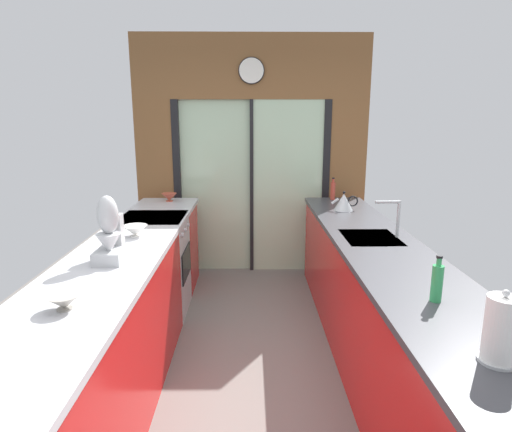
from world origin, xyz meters
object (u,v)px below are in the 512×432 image
mixing_bowl_far (169,197)px  soap_bottle_far (333,190)px  mixing_bowl_near (64,302)px  paper_towel_roll (501,330)px  kettle (344,202)px  stand_mixer (110,236)px  oven_range (155,265)px  mixing_bowl_mid (135,231)px  soap_bottle_near (437,282)px

mixing_bowl_far → soap_bottle_far: bearing=2.2°
mixing_bowl_near → paper_towel_roll: paper_towel_roll is taller
kettle → mixing_bowl_far: bearing=164.8°
stand_mixer → paper_towel_roll: bearing=-33.3°
oven_range → mixing_bowl_mid: 0.83m
oven_range → mixing_bowl_mid: bearing=-88.4°
oven_range → kettle: kettle is taller
soap_bottle_far → paper_towel_roll: paper_towel_roll is taller
mixing_bowl_near → mixing_bowl_mid: (0.00, 1.27, 0.01)m
oven_range → mixing_bowl_far: 0.91m
stand_mixer → soap_bottle_near: 1.89m
soap_bottle_far → stand_mixer: bearing=-131.0°
mixing_bowl_mid → kettle: bearing=27.3°
soap_bottle_far → mixing_bowl_mid: bearing=-140.4°
mixing_bowl_far → oven_range: bearing=-91.4°
kettle → mixing_bowl_mid: bearing=-152.7°
mixing_bowl_mid → oven_range: bearing=91.6°
oven_range → kettle: 1.90m
soap_bottle_near → paper_towel_roll: (0.00, -0.54, 0.03)m
soap_bottle_near → kettle: bearing=90.0°
paper_towel_roll → soap_bottle_near: bearing=90.0°
mixing_bowl_far → soap_bottle_near: bearing=-55.7°
kettle → mixing_bowl_near: bearing=-129.1°
mixing_bowl_mid → soap_bottle_near: bearing=-34.1°
oven_range → soap_bottle_near: soap_bottle_near is taller
oven_range → stand_mixer: stand_mixer is taller
mixing_bowl_mid → kettle: (1.78, 0.92, 0.04)m
kettle → soap_bottle_far: bearing=90.2°
stand_mixer → paper_towel_roll: 2.13m
mixing_bowl_near → paper_towel_roll: 1.84m
mixing_bowl_far → paper_towel_roll: paper_towel_roll is taller
mixing_bowl_near → kettle: kettle is taller
kettle → soap_bottle_far: (-0.00, 0.55, 0.02)m
mixing_bowl_mid → paper_towel_roll: paper_towel_roll is taller
oven_range → kettle: size_ratio=3.47×
mixing_bowl_near → stand_mixer: 0.71m
paper_towel_roll → oven_range: bearing=126.9°
mixing_bowl_far → paper_towel_roll: 3.61m
paper_towel_roll → soap_bottle_far: bearing=90.0°
soap_bottle_near → mixing_bowl_mid: bearing=145.9°
oven_range → soap_bottle_near: 2.64m
oven_range → paper_towel_roll: size_ratio=3.24×
oven_range → mixing_bowl_near: bearing=-89.5°
stand_mixer → paper_towel_roll: (1.78, -1.17, -0.03)m
oven_range → soap_bottle_far: bearing=24.5°
oven_range → kettle: (1.80, 0.27, 0.55)m
mixing_bowl_mid → mixing_bowl_near: bearing=-90.0°
paper_towel_roll → kettle: bearing=90.0°
mixing_bowl_near → kettle: (1.78, 2.19, 0.04)m
mixing_bowl_near → kettle: size_ratio=0.60×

